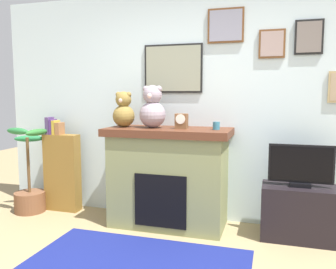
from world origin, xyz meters
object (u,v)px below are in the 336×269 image
object	(u,v)px
candle_jar	(216,126)
teddy_bear_brown	(152,109)
tv_stand	(299,213)
mantel_clock	(181,121)
teddy_bear_tan	(124,111)
fireplace	(169,176)
bookshelf	(62,170)
potted_plant	(30,188)
television	(301,166)

from	to	relation	value
candle_jar	teddy_bear_brown	world-z (taller)	teddy_bear_brown
tv_stand	candle_jar	world-z (taller)	candle_jar
tv_stand	mantel_clock	bearing A→B (deg)	-179.16
candle_jar	teddy_bear_tan	bearing A→B (deg)	-179.97
fireplace	teddy_bear_tan	world-z (taller)	teddy_bear_tan
bookshelf	potted_plant	world-z (taller)	bookshelf
candle_jar	mantel_clock	world-z (taller)	mantel_clock
bookshelf	teddy_bear_brown	world-z (taller)	teddy_bear_brown
television	candle_jar	bearing A→B (deg)	-178.99
bookshelf	candle_jar	distance (m)	2.04
fireplace	bookshelf	world-z (taller)	bookshelf
potted_plant	television	size ratio (longest dim) A/B	1.71
tv_stand	candle_jar	size ratio (longest dim) A/B	8.74
mantel_clock	tv_stand	bearing A→B (deg)	0.84
tv_stand	mantel_clock	world-z (taller)	mantel_clock
fireplace	candle_jar	world-z (taller)	candle_jar
bookshelf	tv_stand	world-z (taller)	bookshelf
television	candle_jar	world-z (taller)	candle_jar
teddy_bear_tan	mantel_clock	bearing A→B (deg)	-0.09
television	bookshelf	bearing A→B (deg)	177.90
television	teddy_bear_tan	world-z (taller)	teddy_bear_tan
fireplace	tv_stand	size ratio (longest dim) A/B	1.87
potted_plant	candle_jar	size ratio (longest dim) A/B	12.75
mantel_clock	teddy_bear_brown	distance (m)	0.35
fireplace	potted_plant	size ratio (longest dim) A/B	1.28
mantel_clock	teddy_bear_tan	bearing A→B (deg)	179.91
bookshelf	potted_plant	xyz separation A→B (m)	(-0.35, -0.18, -0.21)
tv_stand	television	size ratio (longest dim) A/B	1.17
bookshelf	teddy_bear_tan	distance (m)	1.18
mantel_clock	fireplace	bearing A→B (deg)	172.64
tv_stand	teddy_bear_brown	xyz separation A→B (m)	(-1.54, -0.02, 1.02)
teddy_bear_brown	candle_jar	bearing A→B (deg)	0.05
teddy_bear_tan	television	bearing A→B (deg)	0.46
fireplace	potted_plant	xyz separation A→B (m)	(-1.76, -0.08, -0.24)
potted_plant	candle_jar	distance (m)	2.43
teddy_bear_brown	tv_stand	bearing A→B (deg)	0.63
fireplace	candle_jar	xyz separation A→B (m)	(0.52, -0.02, 0.58)
teddy_bear_tan	tv_stand	bearing A→B (deg)	0.51
tv_stand	teddy_bear_tan	distance (m)	2.12
fireplace	mantel_clock	xyz separation A→B (m)	(0.15, -0.02, 0.62)
teddy_bear_brown	potted_plant	bearing A→B (deg)	-177.69
bookshelf	teddy_bear_tan	world-z (taller)	teddy_bear_tan
tv_stand	teddy_bear_tan	size ratio (longest dim) A/B	1.82
bookshelf	potted_plant	size ratio (longest dim) A/B	1.10
bookshelf	candle_jar	xyz separation A→B (m)	(1.94, -0.12, 0.61)
bookshelf	potted_plant	distance (m)	0.44
bookshelf	tv_stand	xyz separation A→B (m)	(2.77, -0.10, -0.24)
mantel_clock	teddy_bear_brown	bearing A→B (deg)	179.82
tv_stand	teddy_bear_tan	xyz separation A→B (m)	(-1.88, -0.02, 0.99)
potted_plant	teddy_bear_brown	xyz separation A→B (m)	(1.58, 0.06, 0.99)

